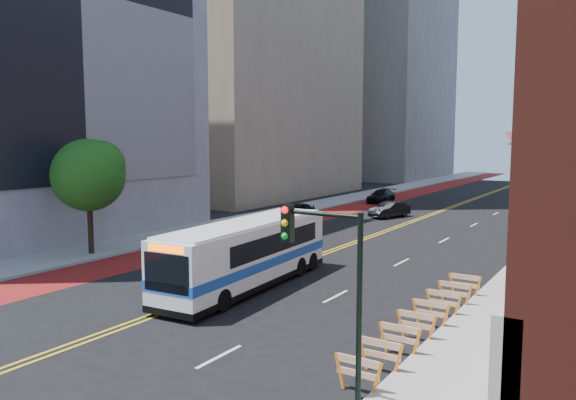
% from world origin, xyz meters
% --- Properties ---
extents(ground, '(160.00, 160.00, 0.00)m').
position_xyz_m(ground, '(0.00, 0.00, 0.00)').
color(ground, black).
rests_on(ground, ground).
extents(sidewalk_left, '(4.00, 140.00, 0.15)m').
position_xyz_m(sidewalk_left, '(-12.00, 30.00, 0.07)').
color(sidewalk_left, gray).
rests_on(sidewalk_left, ground).
extents(sidewalk_right, '(4.00, 140.00, 0.15)m').
position_xyz_m(sidewalk_right, '(12.00, 30.00, 0.07)').
color(sidewalk_right, gray).
rests_on(sidewalk_right, ground).
extents(bus_lane_paint, '(3.60, 140.00, 0.01)m').
position_xyz_m(bus_lane_paint, '(-8.10, 30.00, 0.00)').
color(bus_lane_paint, maroon).
rests_on(bus_lane_paint, ground).
extents(center_line_inner, '(0.14, 140.00, 0.01)m').
position_xyz_m(center_line_inner, '(-0.18, 30.00, 0.00)').
color(center_line_inner, gold).
rests_on(center_line_inner, ground).
extents(center_line_outer, '(0.14, 140.00, 0.01)m').
position_xyz_m(center_line_outer, '(0.18, 30.00, 0.00)').
color(center_line_outer, gold).
rests_on(center_line_outer, ground).
extents(lane_dashes, '(0.14, 98.20, 0.01)m').
position_xyz_m(lane_dashes, '(4.80, 38.00, 0.01)').
color(lane_dashes, silver).
rests_on(lane_dashes, ground).
extents(grey_building_left, '(14.10, 24.00, 30.00)m').
position_xyz_m(grey_building_left, '(-20.90, 8.00, 15.01)').
color(grey_building_left, gray).
rests_on(grey_building_left, ground).
extents(construction_barriers, '(1.42, 10.91, 1.00)m').
position_xyz_m(construction_barriers, '(9.60, 3.42, 0.68)').
color(construction_barriers, orange).
rests_on(construction_barriers, ground).
extents(street_tree, '(4.20, 4.20, 6.70)m').
position_xyz_m(street_tree, '(-11.24, 6.04, 4.91)').
color(street_tree, black).
rests_on(street_tree, sidewalk_left).
extents(traffic_signal, '(2.21, 0.34, 5.07)m').
position_xyz_m(traffic_signal, '(9.41, -3.51, 3.72)').
color(traffic_signal, black).
rests_on(traffic_signal, sidewalk_right).
extents(transit_bus, '(3.15, 11.33, 3.08)m').
position_xyz_m(transit_bus, '(0.64, 5.30, 1.61)').
color(transit_bus, white).
rests_on(transit_bus, ground).
extents(car_a, '(1.86, 3.86, 1.27)m').
position_xyz_m(car_a, '(-9.30, 26.15, 0.64)').
color(car_a, black).
rests_on(car_a, ground).
extents(car_b, '(2.59, 4.40, 1.37)m').
position_xyz_m(car_b, '(-2.51, 30.43, 0.68)').
color(car_b, black).
rests_on(car_b, ground).
extents(car_c, '(2.10, 4.82, 1.38)m').
position_xyz_m(car_c, '(-7.63, 40.72, 0.69)').
color(car_c, black).
rests_on(car_c, ground).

